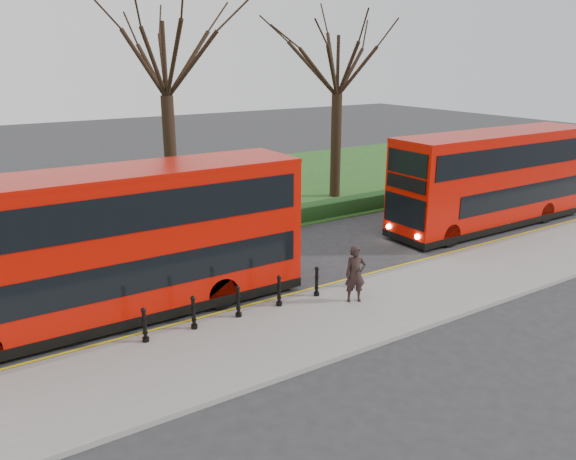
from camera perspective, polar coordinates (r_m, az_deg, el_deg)
ground at (r=19.20m, az=-5.91°, el=-7.36°), size 120.00×120.00×0.00m
pavement at (r=16.81m, az=-1.20°, el=-10.77°), size 60.00×4.00×0.15m
kerb at (r=18.36m, az=-4.49°, el=-8.26°), size 60.00×0.25×0.16m
grass_verge at (r=32.61m, az=-17.96°, el=2.33°), size 60.00×18.00×0.06m
hedge at (r=24.94m, az=-13.04°, el=-0.86°), size 60.00×0.90×0.80m
yellow_line_outer at (r=18.63m, az=-4.93°, el=-8.11°), size 60.00×0.10×0.01m
yellow_line_inner at (r=18.79m, az=-5.22°, el=-7.89°), size 60.00×0.10×0.01m
tree_mid at (r=27.45m, az=-12.49°, el=17.36°), size 7.22×7.22×11.27m
tree_right at (r=32.36m, az=5.11°, el=16.97°), size 6.90×6.90×10.77m
bollard_row at (r=18.00m, az=-2.95°, el=-6.75°), size 7.64×0.15×1.00m
bus_lead at (r=18.09m, az=-16.83°, el=-1.52°), size 11.84×2.72×4.71m
bus_rear at (r=28.69m, az=20.12°, el=4.82°), size 11.49×2.64×4.57m
pedestrian at (r=18.64m, az=6.86°, el=-4.48°), size 0.82×0.71×1.91m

